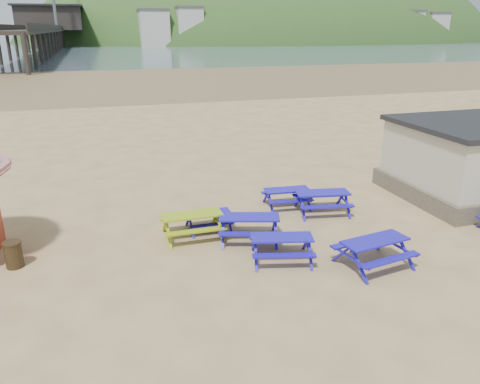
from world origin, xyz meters
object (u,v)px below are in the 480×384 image
object	(u,v)px
litter_bin	(14,254)
picnic_table_blue_b	(287,198)
picnic_table_blue_a	(208,221)
picnic_table_yellow	(192,225)

from	to	relation	value
litter_bin	picnic_table_blue_b	bearing A→B (deg)	13.07
picnic_table_blue_a	litter_bin	xyz separation A→B (m)	(-6.15, -0.98, 0.08)
picnic_table_blue_a	picnic_table_yellow	size ratio (longest dim) A/B	0.78
picnic_table_blue_a	picnic_table_yellow	world-z (taller)	picnic_table_yellow
picnic_table_yellow	litter_bin	world-z (taller)	picnic_table_yellow
picnic_table_blue_b	litter_bin	bearing A→B (deg)	-162.04
picnic_table_yellow	litter_bin	distance (m)	5.51
picnic_table_yellow	picnic_table_blue_b	bearing A→B (deg)	22.43
picnic_table_blue_b	picnic_table_yellow	xyz separation A→B (m)	(-4.16, -1.72, 0.05)
picnic_table_yellow	picnic_table_blue_a	bearing A→B (deg)	34.78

